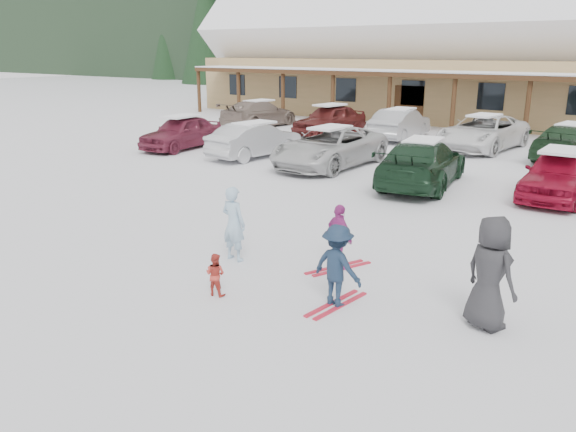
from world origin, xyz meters
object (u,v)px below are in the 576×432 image
Objects in this scene: toddler_red at (215,274)px; parked_car_9 at (400,124)px; parked_car_8 at (330,120)px; adult_skier at (234,224)px; child_navy at (337,266)px; parked_car_11 at (572,142)px; parked_car_2 at (330,147)px; parked_car_4 at (559,174)px; parked_car_10 at (483,132)px; parked_car_3 at (422,163)px; day_lodge at (415,53)px; bystander_dark at (490,273)px; child_magenta at (339,237)px; parked_car_1 at (255,140)px; parked_car_7 at (259,114)px; parked_car_0 at (181,132)px.

parked_car_9 is (-5.14, 18.54, 0.34)m from toddler_red.
adult_skier is at bearing -57.37° from parked_car_8.
child_navy is 0.32× the size of parked_car_8.
parked_car_2 is at bearing 49.49° from parked_car_11.
adult_skier is 0.37× the size of parked_car_4.
parked_car_9 is at bearing -74.80° from adult_skier.
parked_car_3 is at bearing -80.47° from parked_car_10.
day_lodge is 6.98× the size of parked_car_4.
parked_car_4 is at bearing -177.01° from parked_car_3.
bystander_dark is 20.75m from parked_car_8.
adult_skier is at bearing -5.64° from child_navy.
child_magenta is 15.71m from parked_car_10.
parked_car_1 is 0.95× the size of parked_car_9.
parked_car_7 is at bearing 156.45° from parked_car_4.
child_navy is at bearing -50.82° from parked_car_8.
parked_car_7 is (-15.45, 17.22, 0.02)m from child_navy.
day_lodge is 11.59m from parked_car_8.
parked_car_2 reaches higher than parked_car_9.
parked_car_3 reaches higher than parked_car_2.
child_navy is (11.12, -28.07, -3.23)m from day_lodge.
bystander_dark is 0.36× the size of parked_car_3.
parked_car_1 is (1.34, -18.22, -3.25)m from day_lodge.
child_navy is at bearing -40.09° from parked_car_0.
bystander_dark is at bearing 109.50° from parked_car_3.
bystander_dark is 18.24m from parked_car_0.
parked_car_7 reaches higher than parked_car_2.
parked_car_1 is (3.89, 0.29, -0.02)m from parked_car_0.
parked_car_1 is at bearing -176.91° from parked_car_2.
parked_car_2 is at bearing 179.33° from parked_car_4.
parked_car_0 is 1.00× the size of parked_car_4.
parked_car_4 is (15.16, 0.37, -0.00)m from parked_car_0.
parked_car_4 is at bearing -118.47° from toddler_red.
parked_car_3 is at bearing 179.79° from parked_car_1.
day_lodge is 12.12m from parked_car_7.
parked_car_8 reaches higher than parked_car_9.
parked_car_4 is 0.85× the size of parked_car_11.
parked_car_9 is (8.35, 0.43, -0.00)m from parked_car_7.
parked_car_0 is at bearing -105.23° from parked_car_8.
child_navy reaches higher than parked_car_0.
parked_car_3 is 3.94m from parked_car_4.
parked_car_4 is (2.33, 8.49, 0.05)m from child_magenta.
parked_car_11 is at bearing -72.99° from child_magenta.
bystander_dark is 17.12m from parked_car_10.
day_lodge is at bearing 77.07° from parked_car_0.
child_navy is 2.40m from bystander_dark.
child_navy is 19.03m from parked_car_9.
parked_car_9 is at bearing -1.76° from parked_car_11.
adult_skier is 20.85m from parked_car_7.
bystander_dark reaches higher than parked_car_3.
parked_car_9 is at bearing 96.46° from parked_car_2.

